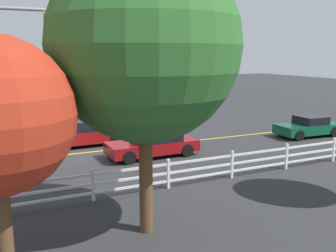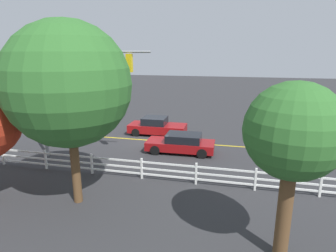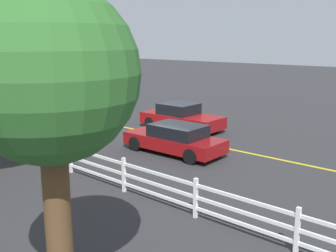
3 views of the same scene
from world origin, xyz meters
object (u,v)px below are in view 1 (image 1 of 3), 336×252
object	(u,v)px
car_0	(82,133)
car_1	(153,144)
car_2	(308,127)
tree_3	(144,46)

from	to	relation	value
car_0	car_1	bearing A→B (deg)	-54.71
car_2	tree_3	size ratio (longest dim) A/B	0.52
tree_3	car_2	bearing A→B (deg)	-151.31
car_2	tree_3	xyz separation A→B (m)	(13.84, 7.58, 4.64)
car_2	tree_3	distance (m)	16.45
tree_3	car_1	bearing A→B (deg)	-114.37
car_0	tree_3	distance (m)	12.08
car_2	tree_3	world-z (taller)	tree_3
car_0	tree_3	world-z (taller)	tree_3
tree_3	car_0	bearing A→B (deg)	-93.27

